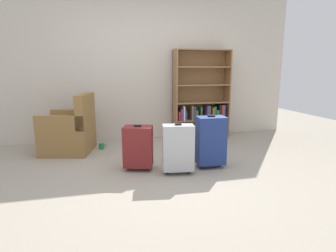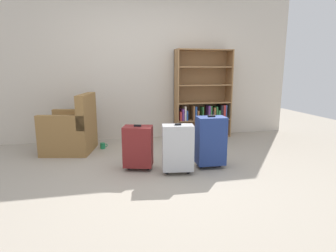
# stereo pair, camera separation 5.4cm
# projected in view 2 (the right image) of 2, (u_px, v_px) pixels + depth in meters

# --- Properties ---
(ground_plane) EXTENTS (9.96, 9.96, 0.00)m
(ground_plane) POSITION_uv_depth(u_px,v_px,m) (168.00, 177.00, 3.30)
(ground_plane) COLOR #9E9384
(back_wall) EXTENTS (5.69, 0.10, 2.60)m
(back_wall) POSITION_uv_depth(u_px,v_px,m) (143.00, 67.00, 5.02)
(back_wall) COLOR beige
(back_wall) RESTS_ON ground
(bookshelf) EXTENTS (1.04, 0.31, 1.62)m
(bookshelf) POSITION_uv_depth(u_px,v_px,m) (203.00, 98.00, 5.19)
(bookshelf) COLOR olive
(bookshelf) RESTS_ON ground
(armchair) EXTENTS (0.83, 0.83, 0.90)m
(armchair) POSITION_uv_depth(u_px,v_px,m) (72.00, 132.00, 4.29)
(armchair) COLOR olive
(armchair) RESTS_ON ground
(mug) EXTENTS (0.12, 0.08, 0.10)m
(mug) POSITION_uv_depth(u_px,v_px,m) (103.00, 146.00, 4.48)
(mug) COLOR #1E7F4C
(mug) RESTS_ON ground
(storage_box) EXTENTS (0.36, 0.25, 0.22)m
(storage_box) POSITION_uv_depth(u_px,v_px,m) (207.00, 135.00, 4.92)
(storage_box) COLOR black
(storage_box) RESTS_ON ground
(suitcase_silver) EXTENTS (0.40, 0.26, 0.63)m
(suitcase_silver) POSITION_uv_depth(u_px,v_px,m) (178.00, 148.00, 3.36)
(suitcase_silver) COLOR #B7BABF
(suitcase_silver) RESTS_ON ground
(suitcase_navy_blue) EXTENTS (0.37, 0.26, 0.69)m
(suitcase_navy_blue) POSITION_uv_depth(u_px,v_px,m) (211.00, 141.00, 3.58)
(suitcase_navy_blue) COLOR navy
(suitcase_navy_blue) RESTS_ON ground
(suitcase_dark_red) EXTENTS (0.41, 0.33, 0.58)m
(suitcase_dark_red) POSITION_uv_depth(u_px,v_px,m) (138.00, 146.00, 3.51)
(suitcase_dark_red) COLOR maroon
(suitcase_dark_red) RESTS_ON ground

